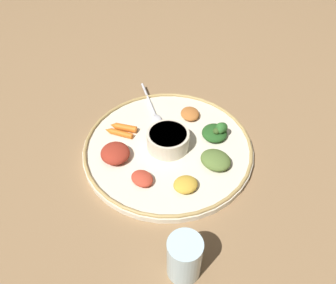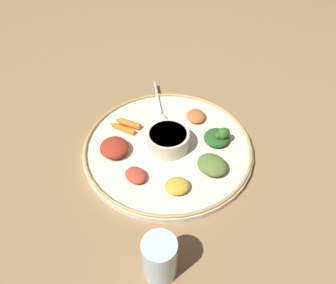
{
  "view_description": "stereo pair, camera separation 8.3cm",
  "coord_description": "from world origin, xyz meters",
  "px_view_note": "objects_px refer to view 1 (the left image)",
  "views": [
    {
      "loc": [
        0.27,
        -0.51,
        0.62
      ],
      "look_at": [
        0.0,
        0.0,
        0.03
      ],
      "focal_mm": 36.95,
      "sensor_mm": 36.0,
      "label": 1
    },
    {
      "loc": [
        0.34,
        -0.47,
        0.62
      ],
      "look_at": [
        0.0,
        0.0,
        0.03
      ],
      "focal_mm": 36.95,
      "sensor_mm": 36.0,
      "label": 2
    }
  ],
  "objects_px": {
    "center_bowl": "(168,139)",
    "carrot_outer": "(119,133)",
    "drinking_glass": "(184,259)",
    "spoon": "(153,109)",
    "carrot_near_spoon": "(124,127)",
    "greens_pile": "(216,131)"
  },
  "relations": [
    {
      "from": "center_bowl",
      "to": "carrot_outer",
      "type": "relative_size",
      "value": 1.34
    },
    {
      "from": "carrot_outer",
      "to": "drinking_glass",
      "type": "xyz_separation_m",
      "value": [
        0.29,
        -0.23,
        0.02
      ]
    },
    {
      "from": "spoon",
      "to": "drinking_glass",
      "type": "xyz_separation_m",
      "value": [
        0.27,
        -0.35,
        0.02
      ]
    },
    {
      "from": "spoon",
      "to": "carrot_near_spoon",
      "type": "xyz_separation_m",
      "value": [
        -0.03,
        -0.1,
        0.0
      ]
    },
    {
      "from": "center_bowl",
      "to": "greens_pile",
      "type": "bearing_deg",
      "value": 43.65
    },
    {
      "from": "spoon",
      "to": "greens_pile",
      "type": "bearing_deg",
      "value": -4.77
    },
    {
      "from": "carrot_near_spoon",
      "to": "carrot_outer",
      "type": "bearing_deg",
      "value": -90.48
    },
    {
      "from": "spoon",
      "to": "drinking_glass",
      "type": "height_order",
      "value": "drinking_glass"
    },
    {
      "from": "spoon",
      "to": "greens_pile",
      "type": "xyz_separation_m",
      "value": [
        0.19,
        -0.02,
        0.01
      ]
    },
    {
      "from": "center_bowl",
      "to": "greens_pile",
      "type": "height_order",
      "value": "same"
    },
    {
      "from": "carrot_near_spoon",
      "to": "carrot_outer",
      "type": "xyz_separation_m",
      "value": [
        -0.0,
        -0.02,
        -0.0
      ]
    },
    {
      "from": "center_bowl",
      "to": "greens_pile",
      "type": "xyz_separation_m",
      "value": [
        0.09,
        0.09,
        -0.01
      ]
    },
    {
      "from": "carrot_near_spoon",
      "to": "center_bowl",
      "type": "bearing_deg",
      "value": 0.35
    },
    {
      "from": "spoon",
      "to": "drinking_glass",
      "type": "bearing_deg",
      "value": -53.1
    },
    {
      "from": "greens_pile",
      "to": "carrot_outer",
      "type": "bearing_deg",
      "value": -153.48
    },
    {
      "from": "center_bowl",
      "to": "spoon",
      "type": "distance_m",
      "value": 0.14
    },
    {
      "from": "drinking_glass",
      "to": "carrot_outer",
      "type": "bearing_deg",
      "value": 141.7
    },
    {
      "from": "center_bowl",
      "to": "spoon",
      "type": "height_order",
      "value": "center_bowl"
    },
    {
      "from": "center_bowl",
      "to": "spoon",
      "type": "xyz_separation_m",
      "value": [
        -0.1,
        0.1,
        -0.02
      ]
    },
    {
      "from": "center_bowl",
      "to": "greens_pile",
      "type": "relative_size",
      "value": 1.35
    },
    {
      "from": "center_bowl",
      "to": "carrot_outer",
      "type": "distance_m",
      "value": 0.13
    },
    {
      "from": "drinking_glass",
      "to": "spoon",
      "type": "bearing_deg",
      "value": 126.9
    }
  ]
}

